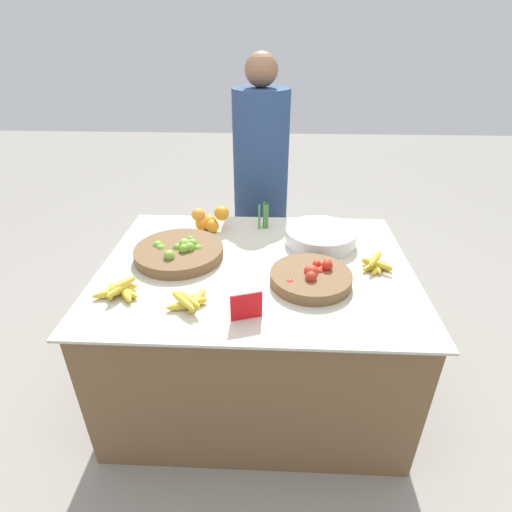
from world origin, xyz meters
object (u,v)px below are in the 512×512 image
(lime_bowl, at_px, (179,252))
(metal_bowl, at_px, (321,236))
(vendor_person, at_px, (261,193))
(price_sign, at_px, (246,307))
(tomato_basket, at_px, (311,277))

(lime_bowl, distance_m, metal_bowl, 0.71)
(lime_bowl, relative_size, vendor_person, 0.27)
(metal_bowl, xyz_separation_m, price_sign, (-0.34, -0.63, 0.02))
(metal_bowl, distance_m, vendor_person, 0.81)
(lime_bowl, height_order, price_sign, price_sign)
(price_sign, xyz_separation_m, vendor_person, (0.01, 1.36, -0.07))
(metal_bowl, distance_m, price_sign, 0.71)
(lime_bowl, height_order, vendor_person, vendor_person)
(lime_bowl, height_order, tomato_basket, lime_bowl)
(price_sign, distance_m, vendor_person, 1.37)
(lime_bowl, xyz_separation_m, price_sign, (0.35, -0.45, 0.03))
(lime_bowl, relative_size, tomato_basket, 1.20)
(lime_bowl, distance_m, price_sign, 0.57)
(metal_bowl, relative_size, vendor_person, 0.23)
(price_sign, bearing_deg, metal_bowl, 44.04)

